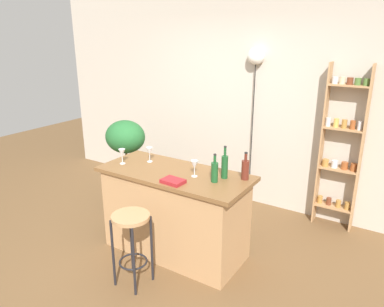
# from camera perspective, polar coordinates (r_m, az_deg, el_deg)

# --- Properties ---
(ground) EXTENTS (12.00, 12.00, 0.00)m
(ground) POSITION_cam_1_polar(r_m,az_deg,el_deg) (3.91, -5.17, -16.84)
(ground) COLOR brown
(back_wall) EXTENTS (6.40, 0.10, 2.80)m
(back_wall) POSITION_cam_1_polar(r_m,az_deg,el_deg) (4.96, 8.32, 8.25)
(back_wall) COLOR #BCB2A3
(back_wall) RESTS_ON ground
(kitchen_counter) EXTENTS (1.57, 0.70, 0.92)m
(kitchen_counter) POSITION_cam_1_polar(r_m,az_deg,el_deg) (3.88, -2.64, -9.15)
(kitchen_counter) COLOR tan
(kitchen_counter) RESTS_ON ground
(bar_stool) EXTENTS (0.35, 0.35, 0.71)m
(bar_stool) POSITION_cam_1_polar(r_m,az_deg,el_deg) (3.42, -9.44, -12.15)
(bar_stool) COLOR black
(bar_stool) RESTS_ON ground
(spice_shelf) EXTENTS (0.45, 0.16, 1.95)m
(spice_shelf) POSITION_cam_1_polar(r_m,az_deg,el_deg) (4.54, 22.29, 0.89)
(spice_shelf) COLOR tan
(spice_shelf) RESTS_ON ground
(plant_stool) EXTENTS (0.35, 0.35, 0.36)m
(plant_stool) POSITION_cam_1_polar(r_m,az_deg,el_deg) (5.23, -9.92, -5.33)
(plant_stool) COLOR #2D2823
(plant_stool) RESTS_ON ground
(potted_plant) EXTENTS (0.55, 0.50, 0.79)m
(potted_plant) POSITION_cam_1_polar(r_m,az_deg,el_deg) (5.00, -10.36, 2.04)
(potted_plant) COLOR #935B3D
(potted_plant) RESTS_ON plant_stool
(bottle_wine_red) EXTENTS (0.07, 0.07, 0.28)m
(bottle_wine_red) POSITION_cam_1_polar(r_m,az_deg,el_deg) (3.42, 3.55, -2.82)
(bottle_wine_red) COLOR #194C23
(bottle_wine_red) RESTS_ON kitchen_counter
(bottle_vinegar) EXTENTS (0.07, 0.07, 0.27)m
(bottle_vinegar) POSITION_cam_1_polar(r_m,az_deg,el_deg) (3.51, 8.33, -2.44)
(bottle_vinegar) COLOR #5B2319
(bottle_vinegar) RESTS_ON kitchen_counter
(bottle_soda_blue) EXTENTS (0.06, 0.06, 0.32)m
(bottle_soda_blue) POSITION_cam_1_polar(r_m,az_deg,el_deg) (3.51, 5.12, -1.98)
(bottle_soda_blue) COLOR #194C23
(bottle_soda_blue) RESTS_ON kitchen_counter
(wine_glass_left) EXTENTS (0.07, 0.07, 0.16)m
(wine_glass_left) POSITION_cam_1_polar(r_m,az_deg,el_deg) (3.97, -6.66, 0.32)
(wine_glass_left) COLOR silver
(wine_glass_left) RESTS_ON kitchen_counter
(wine_glass_center) EXTENTS (0.07, 0.07, 0.16)m
(wine_glass_center) POSITION_cam_1_polar(r_m,az_deg,el_deg) (3.95, -10.89, 0.04)
(wine_glass_center) COLOR silver
(wine_glass_center) RESTS_ON kitchen_counter
(wine_glass_right) EXTENTS (0.07, 0.07, 0.16)m
(wine_glass_right) POSITION_cam_1_polar(r_m,az_deg,el_deg) (3.53, 0.39, -1.84)
(wine_glass_right) COLOR silver
(wine_glass_right) RESTS_ON kitchen_counter
(cookbook) EXTENTS (0.22, 0.16, 0.03)m
(cookbook) POSITION_cam_1_polar(r_m,az_deg,el_deg) (3.42, -2.99, -4.34)
(cookbook) COLOR maroon
(cookbook) RESTS_ON kitchen_counter
(pendant_globe_light) EXTENTS (0.21, 0.21, 2.09)m
(pendant_globe_light) POSITION_cam_1_polar(r_m,az_deg,el_deg) (4.73, 9.97, 14.45)
(pendant_globe_light) COLOR black
(pendant_globe_light) RESTS_ON ground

